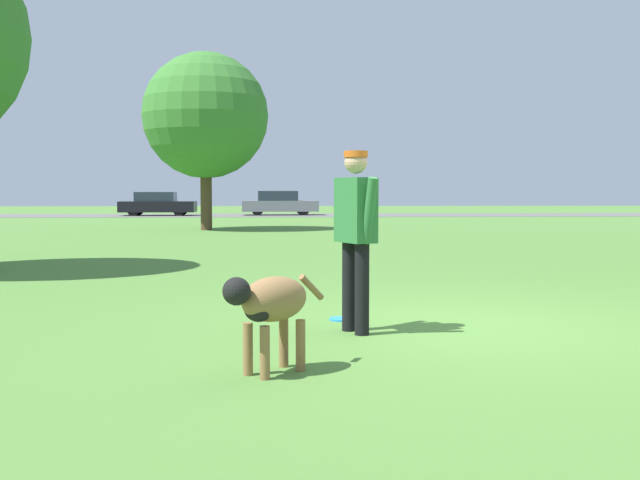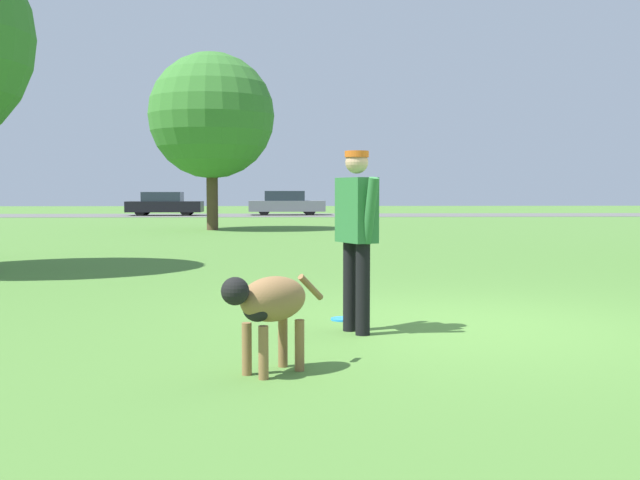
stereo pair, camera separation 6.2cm
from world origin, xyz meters
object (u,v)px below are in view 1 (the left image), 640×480
(frisbee, at_px, (342,319))
(person, at_px, (356,226))
(tree_far_left, at_px, (205,116))
(dog, at_px, (270,303))
(parked_car_black, at_px, (157,204))
(parked_car_grey, at_px, (279,203))

(frisbee, bearing_deg, person, -84.48)
(person, distance_m, tree_far_left, 18.98)
(dog, distance_m, parked_car_black, 35.80)
(dog, bearing_deg, frisbee, -150.70)
(person, xyz_separation_m, frisbee, (-0.07, 0.69, -0.97))
(parked_car_black, distance_m, parked_car_grey, 6.53)
(frisbee, height_order, parked_car_black, parked_car_black)
(parked_car_black, bearing_deg, frisbee, -77.91)
(person, relative_size, parked_car_grey, 0.39)
(person, bearing_deg, parked_car_grey, 156.27)
(tree_far_left, xyz_separation_m, parked_car_black, (-4.03, 15.21, -3.19))
(dog, bearing_deg, person, -159.93)
(person, distance_m, frisbee, 1.19)
(tree_far_left, xyz_separation_m, parked_car_grey, (2.48, 15.72, -3.16))
(dog, height_order, parked_car_grey, parked_car_grey)
(frisbee, relative_size, tree_far_left, 0.04)
(dog, distance_m, parked_car_grey, 35.74)
(frisbee, height_order, tree_far_left, tree_far_left)
(dog, bearing_deg, parked_car_black, -122.87)
(parked_car_black, bearing_deg, person, -78.04)
(frisbee, relative_size, parked_car_black, 0.06)
(person, relative_size, tree_far_left, 0.28)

